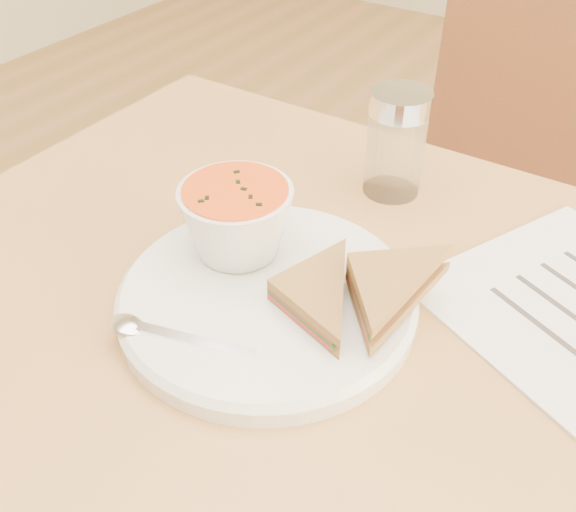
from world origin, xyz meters
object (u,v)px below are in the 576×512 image
Objects in this scene: plate at (267,299)px; condiment_shaker at (396,144)px; chair_far at (469,227)px; soup_bowl at (237,223)px.

condiment_shaker reaches higher than plate.
chair_far is at bearing 88.49° from plate.
chair_far is 0.68m from plate.
chair_far reaches higher than plate.
plate is at bearing 97.31° from chair_far.
soup_bowl is (-0.06, 0.03, 0.05)m from plate.
plate is 2.26× the size of condiment_shaker.
condiment_shaker reaches higher than soup_bowl.
chair_far is 7.62× the size of condiment_shaker.
condiment_shaker is (-0.01, -0.38, 0.34)m from chair_far.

